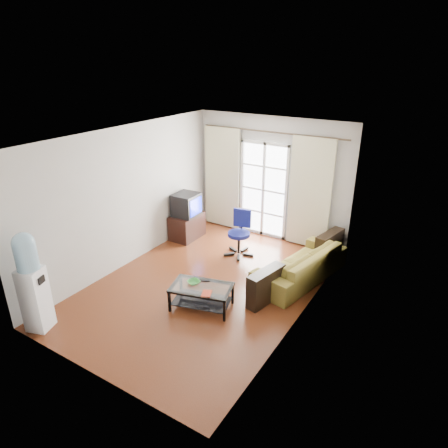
% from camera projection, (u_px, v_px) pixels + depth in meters
% --- Properties ---
extents(floor, '(5.20, 5.20, 0.00)m').
position_uv_depth(floor, '(206.00, 285.00, 7.27)').
color(floor, brown).
rests_on(floor, ground).
extents(ceiling, '(5.20, 5.20, 0.00)m').
position_uv_depth(ceiling, '(203.00, 136.00, 6.21)').
color(ceiling, white).
rests_on(ceiling, wall_back).
extents(wall_back, '(3.60, 0.02, 2.70)m').
position_uv_depth(wall_back, '(271.00, 179.00, 8.77)').
color(wall_back, '#B7B4AE').
rests_on(wall_back, floor).
extents(wall_front, '(3.60, 0.02, 2.70)m').
position_uv_depth(wall_front, '(81.00, 286.00, 4.71)').
color(wall_front, '#B7B4AE').
rests_on(wall_front, floor).
extents(wall_left, '(0.02, 5.20, 2.70)m').
position_uv_depth(wall_left, '(127.00, 198.00, 7.61)').
color(wall_left, '#B7B4AE').
rests_on(wall_left, floor).
extents(wall_right, '(0.02, 5.20, 2.70)m').
position_uv_depth(wall_right, '(306.00, 240.00, 5.87)').
color(wall_right, '#B7B4AE').
rests_on(wall_right, floor).
extents(french_door, '(1.16, 0.06, 2.15)m').
position_uv_depth(french_door, '(264.00, 190.00, 8.91)').
color(french_door, white).
rests_on(french_door, wall_back).
extents(curtain_rod, '(3.30, 0.04, 0.04)m').
position_uv_depth(curtain_rod, '(272.00, 132.00, 8.29)').
color(curtain_rod, '#4C3F2D').
rests_on(curtain_rod, wall_back).
extents(curtain_left, '(0.90, 0.07, 2.35)m').
position_uv_depth(curtain_left, '(222.00, 178.00, 9.32)').
color(curtain_left, beige).
rests_on(curtain_left, curtain_rod).
extents(curtain_right, '(0.90, 0.07, 2.35)m').
position_uv_depth(curtain_right, '(310.00, 194.00, 8.28)').
color(curtain_right, beige).
rests_on(curtain_right, curtain_rod).
extents(radiator, '(0.64, 0.12, 0.64)m').
position_uv_depth(radiator, '(300.00, 230.00, 8.71)').
color(radiator, gray).
rests_on(radiator, floor).
extents(sofa, '(2.37, 1.62, 0.60)m').
position_uv_depth(sofa, '(300.00, 264.00, 7.37)').
color(sofa, brown).
rests_on(sofa, floor).
extents(coffee_table, '(1.10, 0.81, 0.40)m').
position_uv_depth(coffee_table, '(202.00, 294.00, 6.53)').
color(coffee_table, silver).
rests_on(coffee_table, floor).
extents(bowl, '(0.35, 0.35, 0.05)m').
position_uv_depth(bowl, '(194.00, 282.00, 6.55)').
color(bowl, '#318644').
rests_on(bowl, coffee_table).
extents(book, '(0.29, 0.31, 0.02)m').
position_uv_depth(book, '(202.00, 293.00, 6.28)').
color(book, red).
rests_on(book, coffee_table).
extents(remote, '(0.17, 0.12, 0.02)m').
position_uv_depth(remote, '(205.00, 281.00, 6.62)').
color(remote, black).
rests_on(remote, coffee_table).
extents(tv_stand, '(0.51, 0.77, 0.56)m').
position_uv_depth(tv_stand, '(187.00, 226.00, 9.04)').
color(tv_stand, black).
rests_on(tv_stand, floor).
extents(crt_tv, '(0.57, 0.56, 0.50)m').
position_uv_depth(crt_tv, '(185.00, 204.00, 8.82)').
color(crt_tv, black).
rests_on(crt_tv, tv_stand).
extents(task_chair, '(0.76, 0.76, 0.94)m').
position_uv_depth(task_chair, '(239.00, 242.00, 8.29)').
color(task_chair, black).
rests_on(task_chair, floor).
extents(water_cooler, '(0.41, 0.41, 1.60)m').
position_uv_depth(water_cooler, '(31.00, 280.00, 5.82)').
color(water_cooler, white).
rests_on(water_cooler, floor).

